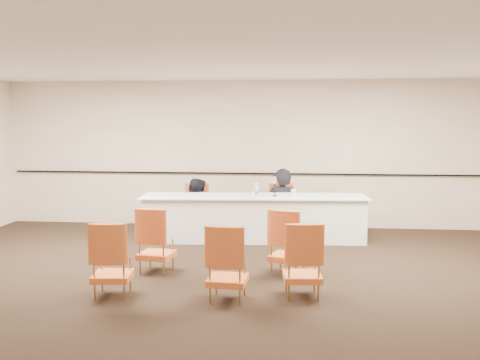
% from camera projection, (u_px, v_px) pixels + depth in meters
% --- Properties ---
extents(floor, '(10.00, 10.00, 0.00)m').
position_uv_depth(floor, '(216.00, 283.00, 7.20)').
color(floor, black).
rests_on(floor, ground).
extents(ceiling, '(10.00, 10.00, 0.00)m').
position_uv_depth(ceiling, '(215.00, 57.00, 6.87)').
color(ceiling, white).
rests_on(ceiling, ground).
extents(wall_back, '(10.00, 0.04, 3.00)m').
position_uv_depth(wall_back, '(244.00, 154.00, 10.99)').
color(wall_back, '#F8DDC3').
rests_on(wall_back, ground).
extents(wall_rail, '(9.80, 0.04, 0.03)m').
position_uv_depth(wall_rail, '(244.00, 173.00, 11.00)').
color(wall_rail, black).
rests_on(wall_rail, wall_back).
extents(panel_table, '(4.14, 1.23, 0.82)m').
position_uv_depth(panel_table, '(254.00, 218.00, 9.77)').
color(panel_table, silver).
rests_on(panel_table, ground).
extents(panelist_main, '(0.74, 0.57, 1.79)m').
position_uv_depth(panelist_main, '(281.00, 214.00, 10.35)').
color(panelist_main, black).
rests_on(panelist_main, ground).
extents(panelist_main_chair, '(0.53, 0.53, 0.95)m').
position_uv_depth(panelist_main_chair, '(281.00, 209.00, 10.34)').
color(panelist_main_chair, orange).
rests_on(panelist_main_chair, ground).
extents(panelist_second, '(0.90, 0.78, 1.59)m').
position_uv_depth(panelist_second, '(196.00, 219.00, 10.41)').
color(panelist_second, black).
rests_on(panelist_second, ground).
extents(panelist_second_chair, '(0.53, 0.53, 0.95)m').
position_uv_depth(panelist_second_chair, '(196.00, 209.00, 10.39)').
color(panelist_second_chair, orange).
rests_on(panelist_second_chair, ground).
extents(papers, '(0.34, 0.28, 0.00)m').
position_uv_depth(papers, '(274.00, 196.00, 9.66)').
color(papers, white).
rests_on(papers, panel_table).
extents(microphone, '(0.12, 0.20, 0.26)m').
position_uv_depth(microphone, '(275.00, 189.00, 9.61)').
color(microphone, black).
rests_on(microphone, panel_table).
extents(water_bottle, '(0.10, 0.10, 0.25)m').
position_uv_depth(water_bottle, '(256.00, 189.00, 9.66)').
color(water_bottle, teal).
rests_on(water_bottle, panel_table).
extents(drinking_glass, '(0.09, 0.09, 0.10)m').
position_uv_depth(drinking_glass, '(253.00, 194.00, 9.63)').
color(drinking_glass, silver).
rests_on(drinking_glass, panel_table).
extents(coffee_cup, '(0.10, 0.10, 0.14)m').
position_uv_depth(coffee_cup, '(293.00, 193.00, 9.53)').
color(coffee_cup, white).
rests_on(coffee_cup, panel_table).
extents(aud_chair_front_left, '(0.57, 0.57, 0.95)m').
position_uv_depth(aud_chair_front_left, '(156.00, 239.00, 7.70)').
color(aud_chair_front_left, orange).
rests_on(aud_chair_front_left, ground).
extents(aud_chair_front_right, '(0.63, 0.63, 0.95)m').
position_uv_depth(aud_chair_front_right, '(288.00, 241.00, 7.57)').
color(aud_chair_front_right, orange).
rests_on(aud_chair_front_right, ground).
extents(aud_chair_back_left, '(0.55, 0.55, 0.95)m').
position_uv_depth(aud_chair_back_left, '(112.00, 258.00, 6.65)').
color(aud_chair_back_left, orange).
rests_on(aud_chair_back_left, ground).
extents(aud_chair_back_mid, '(0.53, 0.53, 0.95)m').
position_uv_depth(aud_chair_back_mid, '(228.00, 262.00, 6.47)').
color(aud_chair_back_mid, orange).
rests_on(aud_chair_back_mid, ground).
extents(aud_chair_back_right, '(0.55, 0.55, 0.95)m').
position_uv_depth(aud_chair_back_right, '(302.00, 259.00, 6.62)').
color(aud_chair_back_right, orange).
rests_on(aud_chair_back_right, ground).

